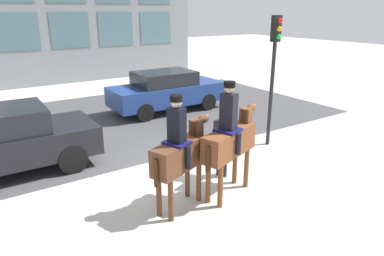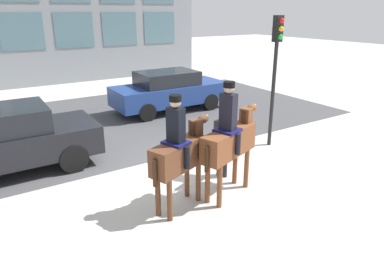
% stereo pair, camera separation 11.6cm
% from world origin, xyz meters
% --- Properties ---
extents(ground_plane, '(80.00, 80.00, 0.00)m').
position_xyz_m(ground_plane, '(0.00, 0.00, 0.00)').
color(ground_plane, '#B2AFA8').
extents(road_surface, '(18.17, 8.50, 0.01)m').
position_xyz_m(road_surface, '(0.00, 4.75, 0.00)').
color(road_surface, '#444447').
rests_on(road_surface, ground_plane).
extents(mounted_horse_lead, '(1.68, 0.89, 2.45)m').
position_xyz_m(mounted_horse_lead, '(-0.52, -1.89, 1.26)').
color(mounted_horse_lead, '#59331E').
rests_on(mounted_horse_lead, ground_plane).
extents(mounted_horse_companion, '(1.88, 0.93, 2.60)m').
position_xyz_m(mounted_horse_companion, '(0.68, -2.01, 1.33)').
color(mounted_horse_companion, brown).
rests_on(mounted_horse_companion, ground_plane).
extents(pedestrian_bystander, '(0.77, 0.69, 1.65)m').
position_xyz_m(pedestrian_bystander, '(1.09, -1.23, 0.98)').
color(pedestrian_bystander, '#232328').
rests_on(pedestrian_bystander, ground_plane).
extents(street_car_near_lane, '(4.29, 2.02, 1.70)m').
position_xyz_m(street_car_near_lane, '(-3.33, 1.91, 0.88)').
color(street_car_near_lane, black).
rests_on(street_car_near_lane, ground_plane).
extents(street_car_far_lane, '(4.69, 1.95, 1.64)m').
position_xyz_m(street_car_far_lane, '(2.90, 4.79, 0.85)').
color(street_car_far_lane, navy).
rests_on(street_car_far_lane, ground_plane).
extents(traffic_light, '(0.24, 0.29, 3.84)m').
position_xyz_m(traffic_light, '(3.64, -0.30, 2.59)').
color(traffic_light, black).
rests_on(traffic_light, ground_plane).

